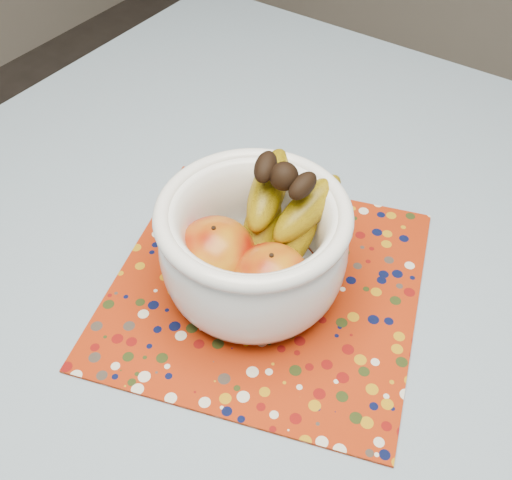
# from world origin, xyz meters

# --- Properties ---
(table) EXTENTS (1.20, 1.20, 0.75)m
(table) POSITION_xyz_m (0.00, 0.00, 0.67)
(table) COLOR brown
(table) RESTS_ON ground
(tablecloth) EXTENTS (1.32, 1.32, 0.01)m
(tablecloth) POSITION_xyz_m (0.00, 0.00, 0.76)
(tablecloth) COLOR slate
(tablecloth) RESTS_ON table
(placemat) EXTENTS (0.45, 0.45, 0.00)m
(placemat) POSITION_xyz_m (-0.08, 0.04, 0.76)
(placemat) COLOR #972408
(placemat) RESTS_ON tablecloth
(fruit_bowl) EXTENTS (0.21, 0.22, 0.17)m
(fruit_bowl) POSITION_xyz_m (-0.09, 0.03, 0.84)
(fruit_bowl) COLOR white
(fruit_bowl) RESTS_ON placemat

